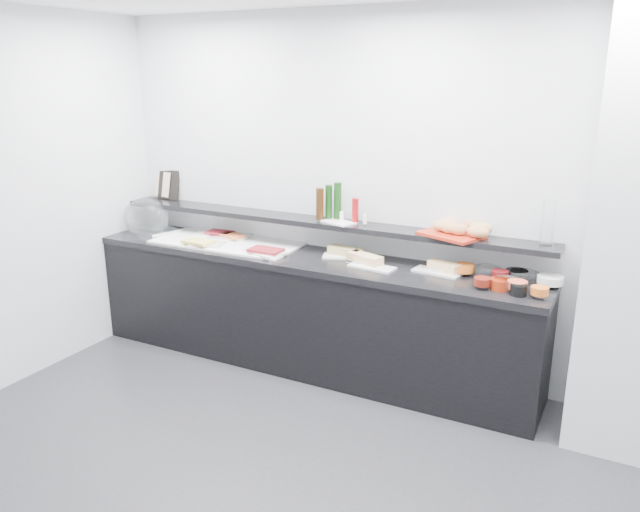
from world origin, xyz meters
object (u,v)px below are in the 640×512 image
at_px(framed_print, 169,185).
at_px(condiment_tray, 339,222).
at_px(sandwich_plate_mid, 372,267).
at_px(bread_tray, 451,235).
at_px(carafe, 548,223).
at_px(cloche_base, 154,230).

distance_m(framed_print, condiment_tray, 1.76).
xyz_separation_m(sandwich_plate_mid, condiment_tray, (-0.36, 0.19, 0.25)).
bearing_deg(bread_tray, framed_print, -162.05).
relative_size(sandwich_plate_mid, framed_print, 1.27).
bearing_deg(condiment_tray, carafe, 21.46).
bearing_deg(bread_tray, condiment_tray, -158.94).
relative_size(framed_print, carafe, 0.87).
relative_size(framed_print, bread_tray, 0.64).
bearing_deg(bread_tray, carafe, 25.51).
relative_size(sandwich_plate_mid, condiment_tray, 1.35).
distance_m(condiment_tray, bread_tray, 0.87).
height_order(framed_print, carafe, carafe).
xyz_separation_m(cloche_base, sandwich_plate_mid, (2.09, -0.08, -0.01)).
xyz_separation_m(framed_print, carafe, (3.23, -0.08, 0.02)).
xyz_separation_m(sandwich_plate_mid, carafe, (1.12, 0.25, 0.39)).
bearing_deg(carafe, bread_tray, -175.38).
bearing_deg(condiment_tray, cloche_base, -156.70).
bearing_deg(cloche_base, framed_print, 112.64).
xyz_separation_m(condiment_tray, bread_tray, (0.87, 0.00, 0.00)).
bearing_deg(condiment_tray, sandwich_plate_mid, -8.71).
xyz_separation_m(cloche_base, bread_tray, (2.59, 0.12, 0.24)).
bearing_deg(sandwich_plate_mid, bread_tray, 26.93).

